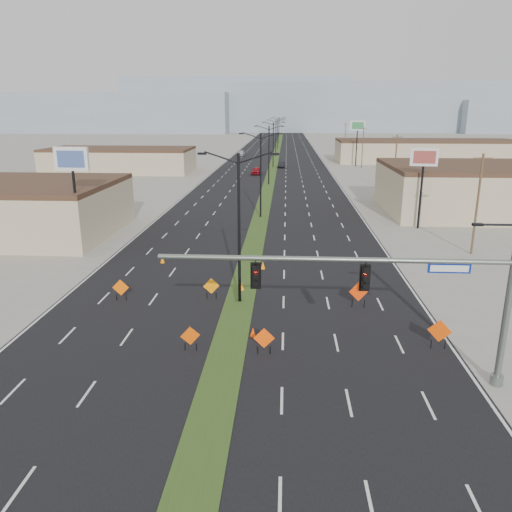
# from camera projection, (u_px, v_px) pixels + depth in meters

# --- Properties ---
(ground) EXTENTS (600.00, 600.00, 0.00)m
(ground) POSITION_uv_depth(u_px,v_px,m) (216.00, 398.00, 22.65)
(ground) COLOR gray
(ground) RESTS_ON ground
(road_surface) EXTENTS (25.00, 400.00, 0.02)m
(road_surface) POSITION_uv_depth(u_px,v_px,m) (273.00, 165.00, 118.43)
(road_surface) COLOR black
(road_surface) RESTS_ON ground
(median_strip) EXTENTS (2.00, 400.00, 0.04)m
(median_strip) POSITION_uv_depth(u_px,v_px,m) (273.00, 165.00, 118.43)
(median_strip) COLOR #2D491A
(median_strip) RESTS_ON ground
(building_sw_far) EXTENTS (30.00, 14.00, 4.50)m
(building_sw_far) POSITION_uv_depth(u_px,v_px,m) (120.00, 161.00, 105.27)
(building_sw_far) COLOR #C2B08A
(building_sw_far) RESTS_ON ground
(building_se_far) EXTENTS (44.00, 16.00, 5.00)m
(building_se_far) POSITION_uv_depth(u_px,v_px,m) (426.00, 152.00, 125.13)
(building_se_far) COLOR #C2B08A
(building_se_far) RESTS_ON ground
(mesa_west) EXTENTS (180.00, 50.00, 22.00)m
(mesa_west) POSITION_uv_depth(u_px,v_px,m) (79.00, 113.00, 294.64)
(mesa_west) COLOR gray
(mesa_west) RESTS_ON ground
(mesa_center) EXTENTS (220.00, 50.00, 28.00)m
(mesa_center) POSITION_uv_depth(u_px,v_px,m) (348.00, 108.00, 303.78)
(mesa_center) COLOR gray
(mesa_center) RESTS_ON ground
(mesa_backdrop) EXTENTS (140.00, 50.00, 32.00)m
(mesa_backdrop) POSITION_uv_depth(u_px,v_px,m) (237.00, 105.00, 326.39)
(mesa_backdrop) COLOR gray
(mesa_backdrop) RESTS_ON ground
(signal_mast) EXTENTS (16.30, 0.60, 8.00)m
(signal_mast) POSITION_uv_depth(u_px,v_px,m) (406.00, 288.00, 22.72)
(signal_mast) COLOR slate
(signal_mast) RESTS_ON ground
(streetlight_0) EXTENTS (5.15, 0.24, 10.02)m
(streetlight_0) POSITION_uv_depth(u_px,v_px,m) (239.00, 224.00, 32.62)
(streetlight_0) COLOR black
(streetlight_0) RESTS_ON ground
(streetlight_1) EXTENTS (5.15, 0.24, 10.02)m
(streetlight_1) POSITION_uv_depth(u_px,v_px,m) (261.00, 173.00, 59.44)
(streetlight_1) COLOR black
(streetlight_1) RESTS_ON ground
(streetlight_2) EXTENTS (5.15, 0.24, 10.02)m
(streetlight_2) POSITION_uv_depth(u_px,v_px,m) (269.00, 153.00, 86.26)
(streetlight_2) COLOR black
(streetlight_2) RESTS_ON ground
(streetlight_3) EXTENTS (5.15, 0.24, 10.02)m
(streetlight_3) POSITION_uv_depth(u_px,v_px,m) (273.00, 143.00, 113.08)
(streetlight_3) COLOR black
(streetlight_3) RESTS_ON ground
(streetlight_4) EXTENTS (5.15, 0.24, 10.02)m
(streetlight_4) POSITION_uv_depth(u_px,v_px,m) (276.00, 137.00, 139.90)
(streetlight_4) COLOR black
(streetlight_4) RESTS_ON ground
(streetlight_5) EXTENTS (5.15, 0.24, 10.02)m
(streetlight_5) POSITION_uv_depth(u_px,v_px,m) (278.00, 132.00, 166.72)
(streetlight_5) COLOR black
(streetlight_5) RESTS_ON ground
(streetlight_6) EXTENTS (5.15, 0.24, 10.02)m
(streetlight_6) POSITION_uv_depth(u_px,v_px,m) (279.00, 129.00, 193.54)
(streetlight_6) COLOR black
(streetlight_6) RESTS_ON ground
(utility_pole_0) EXTENTS (1.60, 0.20, 9.00)m
(utility_pole_0) POSITION_uv_depth(u_px,v_px,m) (477.00, 203.00, 44.13)
(utility_pole_0) COLOR #4C3823
(utility_pole_0) RESTS_ON ground
(utility_pole_1) EXTENTS (1.60, 0.20, 9.00)m
(utility_pole_1) POSITION_uv_depth(u_px,v_px,m) (395.00, 163.00, 77.66)
(utility_pole_1) COLOR #4C3823
(utility_pole_1) RESTS_ON ground
(utility_pole_2) EXTENTS (1.60, 0.20, 9.00)m
(utility_pole_2) POSITION_uv_depth(u_px,v_px,m) (363.00, 147.00, 111.18)
(utility_pole_2) COLOR #4C3823
(utility_pole_2) RESTS_ON ground
(utility_pole_3) EXTENTS (1.60, 0.20, 9.00)m
(utility_pole_3) POSITION_uv_depth(u_px,v_px,m) (345.00, 138.00, 144.71)
(utility_pole_3) COLOR #4C3823
(utility_pole_3) RESTS_ON ground
(car_left) EXTENTS (2.28, 4.55, 1.49)m
(car_left) POSITION_uv_depth(u_px,v_px,m) (257.00, 171.00, 101.28)
(car_left) COLOR maroon
(car_left) RESTS_ON ground
(car_mid) EXTENTS (1.66, 4.23, 1.37)m
(car_mid) POSITION_uv_depth(u_px,v_px,m) (282.00, 164.00, 113.48)
(car_mid) COLOR black
(car_mid) RESTS_ON ground
(car_far) EXTENTS (2.11, 4.62, 1.31)m
(car_far) POSITION_uv_depth(u_px,v_px,m) (241.00, 153.00, 143.21)
(car_far) COLOR silver
(car_far) RESTS_ON ground
(construction_sign_0) EXTENTS (1.14, 0.09, 1.52)m
(construction_sign_0) POSITION_uv_depth(u_px,v_px,m) (121.00, 288.00, 34.05)
(construction_sign_0) COLOR #F65B05
(construction_sign_0) RESTS_ON ground
(construction_sign_1) EXTENTS (1.03, 0.36, 1.42)m
(construction_sign_1) POSITION_uv_depth(u_px,v_px,m) (190.00, 337.00, 26.92)
(construction_sign_1) COLOR #DC4A04
(construction_sign_1) RESTS_ON ground
(construction_sign_2) EXTENTS (1.10, 0.32, 1.49)m
(construction_sign_2) POSITION_uv_depth(u_px,v_px,m) (211.00, 287.00, 34.38)
(construction_sign_2) COLOR orange
(construction_sign_2) RESTS_ON ground
(construction_sign_3) EXTENTS (1.14, 0.09, 1.52)m
(construction_sign_3) POSITION_uv_depth(u_px,v_px,m) (264.00, 339.00, 26.50)
(construction_sign_3) COLOR #FB4905
(construction_sign_3) RESTS_ON ground
(construction_sign_4) EXTENTS (1.35, 0.39, 1.84)m
(construction_sign_4) POSITION_uv_depth(u_px,v_px,m) (359.00, 292.00, 32.77)
(construction_sign_4) COLOR #F23805
(construction_sign_4) RESTS_ON ground
(construction_sign_5) EXTENTS (1.24, 0.41, 1.71)m
(construction_sign_5) POSITION_uv_depth(u_px,v_px,m) (439.00, 332.00, 27.09)
(construction_sign_5) COLOR #E14004
(construction_sign_5) RESTS_ON ground
(cone_0) EXTENTS (0.40, 0.40, 0.57)m
(cone_0) POSITION_uv_depth(u_px,v_px,m) (253.00, 332.00, 28.76)
(cone_0) COLOR #FF3F05
(cone_0) RESTS_ON ground
(cone_1) EXTENTS (0.38, 0.38, 0.64)m
(cone_1) POSITION_uv_depth(u_px,v_px,m) (242.00, 286.00, 36.12)
(cone_1) COLOR orange
(cone_1) RESTS_ON ground
(cone_2) EXTENTS (0.40, 0.40, 0.65)m
(cone_2) POSITION_uv_depth(u_px,v_px,m) (263.00, 265.00, 41.00)
(cone_2) COLOR orange
(cone_2) RESTS_ON ground
(cone_3) EXTENTS (0.51, 0.51, 0.66)m
(cone_3) POSITION_uv_depth(u_px,v_px,m) (162.00, 259.00, 42.61)
(cone_3) COLOR orange
(cone_3) RESTS_ON ground
(pole_sign_west) EXTENTS (3.12, 0.59, 9.52)m
(pole_sign_west) POSITION_uv_depth(u_px,v_px,m) (72.00, 167.00, 43.86)
(pole_sign_west) COLOR black
(pole_sign_west) RESTS_ON ground
(pole_sign_east_near) EXTENTS (2.87, 0.85, 8.74)m
(pole_sign_east_near) POSITION_uv_depth(u_px,v_px,m) (424.00, 164.00, 53.29)
(pole_sign_east_near) COLOR black
(pole_sign_east_near) RESTS_ON ground
(pole_sign_east_far) EXTENTS (3.29, 1.41, 10.29)m
(pole_sign_east_far) POSITION_uv_depth(u_px,v_px,m) (358.00, 129.00, 114.47)
(pole_sign_east_far) COLOR black
(pole_sign_east_far) RESTS_ON ground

